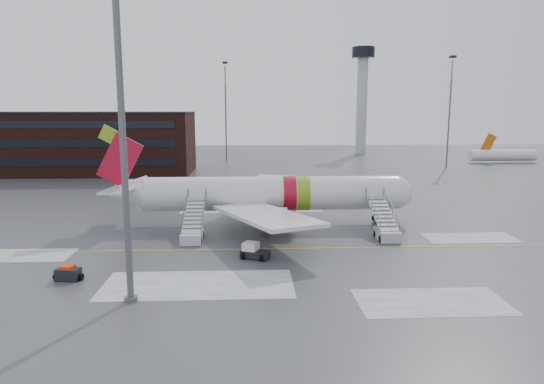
{
  "coord_description": "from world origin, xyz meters",
  "views": [
    {
      "loc": [
        -2.13,
        -44.27,
        12.77
      ],
      "look_at": [
        0.24,
        6.93,
        4.0
      ],
      "focal_mm": 32.0,
      "sensor_mm": 36.0,
      "label": 1
    }
  ],
  "objects_px": {
    "airstair_aft": "(193,230)",
    "light_mast_near": "(121,105)",
    "airstair_fwd": "(385,228)",
    "baggage_tractor": "(68,274)",
    "airliner": "(263,194)",
    "pushback_tug": "(254,251)"
  },
  "relations": [
    {
      "from": "airliner",
      "to": "baggage_tractor",
      "type": "xyz_separation_m",
      "value": [
        -15.22,
        -17.47,
        -2.93
      ]
    },
    {
      "from": "airstair_fwd",
      "to": "baggage_tractor",
      "type": "distance_m",
      "value": 29.44
    },
    {
      "from": "airliner",
      "to": "pushback_tug",
      "type": "distance_m",
      "value": 12.99
    },
    {
      "from": "airliner",
      "to": "baggage_tractor",
      "type": "relative_size",
      "value": 15.29
    },
    {
      "from": "baggage_tractor",
      "to": "light_mast_near",
      "type": "height_order",
      "value": "light_mast_near"
    },
    {
      "from": "airliner",
      "to": "pushback_tug",
      "type": "xyz_separation_m",
      "value": [
        -1.13,
        -12.63,
        -2.81
      ]
    },
    {
      "from": "airstair_aft",
      "to": "pushback_tug",
      "type": "xyz_separation_m",
      "value": [
        5.93,
        -6.1,
        -0.46
      ]
    },
    {
      "from": "airliner",
      "to": "airstair_aft",
      "type": "xyz_separation_m",
      "value": [
        -7.06,
        -6.54,
        -2.35
      ]
    },
    {
      "from": "pushback_tug",
      "to": "baggage_tractor",
      "type": "distance_m",
      "value": 14.89
    },
    {
      "from": "airliner",
      "to": "airstair_aft",
      "type": "relative_size",
      "value": 4.55
    },
    {
      "from": "airstair_fwd",
      "to": "airstair_aft",
      "type": "xyz_separation_m",
      "value": [
        -19.17,
        0.0,
        0.0
      ]
    },
    {
      "from": "airstair_fwd",
      "to": "baggage_tractor",
      "type": "height_order",
      "value": "airstair_fwd"
    },
    {
      "from": "pushback_tug",
      "to": "light_mast_near",
      "type": "bearing_deg",
      "value": -132.38
    },
    {
      "from": "airliner",
      "to": "airstair_fwd",
      "type": "distance_m",
      "value": 13.96
    },
    {
      "from": "airliner",
      "to": "airstair_fwd",
      "type": "relative_size",
      "value": 4.55
    },
    {
      "from": "airliner",
      "to": "pushback_tug",
      "type": "bearing_deg",
      "value": -95.12
    },
    {
      "from": "airliner",
      "to": "light_mast_near",
      "type": "height_order",
      "value": "light_mast_near"
    },
    {
      "from": "airliner",
      "to": "pushback_tug",
      "type": "relative_size",
      "value": 12.9
    },
    {
      "from": "airstair_fwd",
      "to": "light_mast_near",
      "type": "bearing_deg",
      "value": -144.77
    },
    {
      "from": "airliner",
      "to": "light_mast_near",
      "type": "bearing_deg",
      "value": -113.55
    },
    {
      "from": "airstair_aft",
      "to": "pushback_tug",
      "type": "distance_m",
      "value": 8.52
    },
    {
      "from": "airstair_aft",
      "to": "light_mast_near",
      "type": "height_order",
      "value": "light_mast_near"
    }
  ]
}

